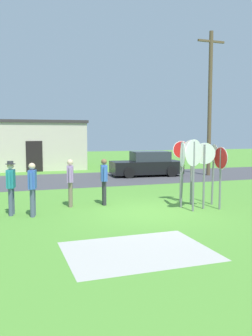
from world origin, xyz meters
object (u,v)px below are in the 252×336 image
(stop_sign_tallest, at_px, (183,162))
(person_in_teal, at_px, (11,185))
(stop_sign_rear_right, at_px, (220,167))
(stop_sign_nearest, at_px, (204,164))
(stop_sign_leaning_right, at_px, (194,162))
(stop_sign_far_back, at_px, (213,164))
(utility_pole, at_px, (210,102))
(parked_car_on_street, at_px, (147,165))
(stop_sign_center_cluster, at_px, (181,161))
(person_in_dark_shirt, at_px, (104,179))
(person_in_blue, at_px, (32,186))
(person_on_left, at_px, (70,180))
(stop_sign_leaning_left, at_px, (191,162))

(stop_sign_tallest, relative_size, person_in_teal, 1.33)
(stop_sign_rear_right, distance_m, stop_sign_tallest, 1.29)
(stop_sign_nearest, distance_m, stop_sign_leaning_right, 0.60)
(stop_sign_far_back, xyz_separation_m, stop_sign_rear_right, (-0.25, -0.82, -0.00))
(utility_pole, bearing_deg, parked_car_on_street, 164.97)
(utility_pole, relative_size, stop_sign_rear_right, 4.06)
(stop_sign_center_cluster, height_order, person_in_dark_shirt, stop_sign_center_cluster)
(parked_car_on_street, relative_size, stop_sign_nearest, 1.93)
(stop_sign_far_back, relative_size, person_in_blue, 1.31)
(stop_sign_far_back, distance_m, person_in_dark_shirt, 4.02)
(parked_car_on_street, xyz_separation_m, stop_sign_leaning_right, (-2.38, -9.79, 0.98))
(person_in_teal, bearing_deg, utility_pole, 31.95)
(stop_sign_far_back, bearing_deg, person_in_blue, 178.05)
(parked_car_on_street, height_order, person_on_left, person_on_left)
(utility_pole, height_order, person_in_blue, utility_pole)
(stop_sign_rear_right, bearing_deg, stop_sign_leaning_left, 114.47)
(utility_pole, height_order, stop_sign_leaning_right, utility_pole)
(utility_pole, height_order, person_on_left, utility_pole)
(stop_sign_leaning_right, bearing_deg, stop_sign_far_back, 31.66)
(stop_sign_tallest, bearing_deg, stop_sign_center_cluster, 65.33)
(stop_sign_leaning_right, xyz_separation_m, person_in_teal, (-5.76, 1.39, -0.69))
(parked_car_on_street, bearing_deg, stop_sign_center_cluster, -103.85)
(stop_sign_leaning_right, xyz_separation_m, person_in_blue, (-5.13, 1.00, -0.72))
(person_on_left, bearing_deg, stop_sign_tallest, -21.33)
(stop_sign_leaning_right, bearing_deg, parked_car_on_street, 76.31)
(stop_sign_leaning_left, bearing_deg, utility_pole, 54.14)
(stop_sign_nearest, relative_size, person_on_left, 1.35)
(stop_sign_center_cluster, distance_m, stop_sign_rear_right, 1.73)
(stop_sign_far_back, distance_m, person_in_teal, 7.07)
(stop_sign_leaning_right, bearing_deg, stop_sign_nearest, 22.74)
(stop_sign_tallest, height_order, person_in_blue, stop_sign_tallest)
(stop_sign_rear_right, height_order, person_in_dark_shirt, stop_sign_rear_right)
(stop_sign_nearest, distance_m, person_on_left, 4.72)
(parked_car_on_street, bearing_deg, stop_sign_nearest, -100.88)
(stop_sign_nearest, bearing_deg, person_in_blue, 172.29)
(stop_sign_leaning_left, bearing_deg, stop_sign_far_back, -19.93)
(stop_sign_nearest, xyz_separation_m, stop_sign_rear_right, (0.47, -0.27, -0.08))
(stop_sign_rear_right, xyz_separation_m, person_in_teal, (-6.77, 1.43, -0.49))
(stop_sign_leaning_right, bearing_deg, person_on_left, 150.68)
(person_in_dark_shirt, bearing_deg, stop_sign_nearest, -30.17)
(stop_sign_center_cluster, bearing_deg, stop_sign_leaning_right, -102.81)
(stop_sign_rear_right, height_order, person_in_teal, stop_sign_rear_right)
(stop_sign_tallest, height_order, person_in_teal, stop_sign_tallest)
(utility_pole, xyz_separation_m, stop_sign_far_back, (-4.85, -8.01, -3.09))
(utility_pole, bearing_deg, person_in_blue, -145.26)
(utility_pole, distance_m, person_in_dark_shirt, 11.56)
(parked_car_on_street, bearing_deg, person_in_teal, -134.10)
(stop_sign_leaning_left, distance_m, stop_sign_leaning_right, 1.18)
(stop_sign_far_back, xyz_separation_m, person_in_blue, (-6.39, 0.22, -0.53))
(parked_car_on_street, height_order, stop_sign_far_back, stop_sign_far_back)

